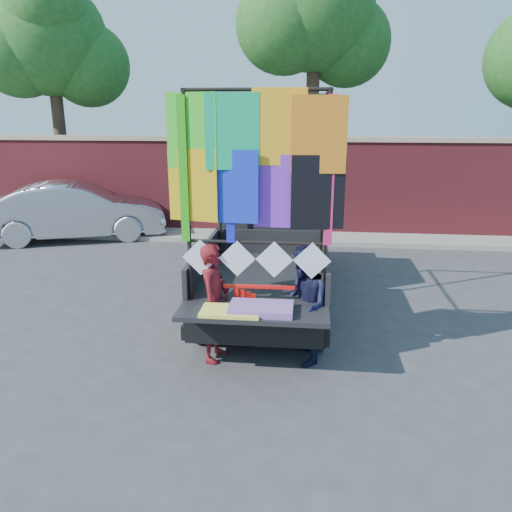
# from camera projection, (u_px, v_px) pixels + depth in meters

# --- Properties ---
(ground) EXTENTS (90.00, 90.00, 0.00)m
(ground) POSITION_uv_depth(u_px,v_px,m) (234.00, 346.00, 7.17)
(ground) COLOR #38383A
(ground) RESTS_ON ground
(brick_wall) EXTENTS (30.00, 0.45, 2.61)m
(brick_wall) POSITION_uv_depth(u_px,v_px,m) (273.00, 185.00, 13.48)
(brick_wall) COLOR maroon
(brick_wall) RESTS_ON ground
(curb) EXTENTS (30.00, 1.20, 0.12)m
(curb) POSITION_uv_depth(u_px,v_px,m) (270.00, 237.00, 13.17)
(curb) COLOR gray
(curb) RESTS_ON ground
(tree_left) EXTENTS (4.20, 3.30, 7.05)m
(tree_left) POSITION_uv_depth(u_px,v_px,m) (50.00, 43.00, 14.17)
(tree_left) COLOR #38281C
(tree_left) RESTS_ON ground
(tree_mid) EXTENTS (4.20, 3.30, 7.73)m
(tree_mid) POSITION_uv_depth(u_px,v_px,m) (316.00, 15.00, 13.22)
(tree_mid) COLOR #38281C
(tree_mid) RESTS_ON ground
(pickup_truck) EXTENTS (2.22, 5.59, 3.52)m
(pickup_truck) POSITION_uv_depth(u_px,v_px,m) (272.00, 246.00, 9.11)
(pickup_truck) COLOR black
(pickup_truck) RESTS_ON ground
(sedan) EXTENTS (4.77, 3.00, 1.49)m
(sedan) POSITION_uv_depth(u_px,v_px,m) (77.00, 211.00, 13.03)
(sedan) COLOR silver
(sedan) RESTS_ON ground
(woman) EXTENTS (0.46, 0.64, 1.62)m
(woman) POSITION_uv_depth(u_px,v_px,m) (214.00, 302.00, 6.61)
(woman) COLOR maroon
(woman) RESTS_ON ground
(man) EXTENTS (0.75, 0.89, 1.61)m
(man) POSITION_uv_depth(u_px,v_px,m) (304.00, 305.00, 6.53)
(man) COLOR #151635
(man) RESTS_ON ground
(streamer_bundle) EXTENTS (0.94, 0.07, 0.65)m
(streamer_bundle) POSITION_uv_depth(u_px,v_px,m) (251.00, 300.00, 6.56)
(streamer_bundle) COLOR red
(streamer_bundle) RESTS_ON ground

